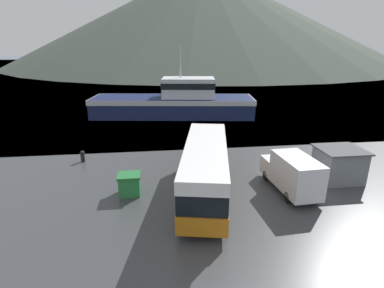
# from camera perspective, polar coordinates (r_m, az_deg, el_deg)

# --- Properties ---
(water_surface) EXTENTS (240.00, 240.00, 0.00)m
(water_surface) POSITION_cam_1_polar(r_m,az_deg,el_deg) (146.30, -6.12, 14.76)
(water_surface) COLOR #475B6B
(water_surface) RESTS_ON ground
(hill_backdrop) EXTENTS (181.34, 181.34, 44.81)m
(hill_backdrop) POSITION_cam_1_polar(r_m,az_deg,el_deg) (160.90, 1.97, 23.17)
(hill_backdrop) COLOR #424C42
(hill_backdrop) RESTS_ON ground
(tour_bus) EXTENTS (4.63, 10.95, 3.34)m
(tour_bus) POSITION_cam_1_polar(r_m,az_deg,el_deg) (19.10, 2.59, -4.40)
(tour_bus) COLOR #B26614
(tour_bus) RESTS_ON ground
(delivery_van) EXTENTS (2.25, 5.41, 2.55)m
(delivery_van) POSITION_cam_1_polar(r_m,az_deg,el_deg) (20.65, 18.49, -5.20)
(delivery_van) COLOR silver
(delivery_van) RESTS_ON ground
(fishing_boat) EXTENTS (21.99, 8.74, 9.64)m
(fishing_boat) POSITION_cam_1_polar(r_m,az_deg,el_deg) (40.70, -3.13, 8.06)
(fishing_boat) COLOR #19234C
(fishing_boat) RESTS_ON water_surface
(storage_bin) EXTENTS (1.44, 1.29, 1.39)m
(storage_bin) POSITION_cam_1_polar(r_m,az_deg,el_deg) (19.91, -11.81, -7.48)
(storage_bin) COLOR #287F3D
(storage_bin) RESTS_ON ground
(dock_kiosk) EXTENTS (3.09, 2.80, 2.35)m
(dock_kiosk) POSITION_cam_1_polar(r_m,az_deg,el_deg) (23.73, 26.15, -3.47)
(dock_kiosk) COLOR slate
(dock_kiosk) RESTS_ON ground
(small_boat) EXTENTS (3.73, 7.40, 0.91)m
(small_boat) POSITION_cam_1_polar(r_m,az_deg,el_deg) (51.88, -3.73, 8.65)
(small_boat) COLOR #19234C
(small_boat) RESTS_ON water_surface
(mooring_bollard) EXTENTS (0.38, 0.38, 0.95)m
(mooring_bollard) POSITION_cam_1_polar(r_m,az_deg,el_deg) (26.39, -20.13, -2.12)
(mooring_bollard) COLOR black
(mooring_bollard) RESTS_ON ground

